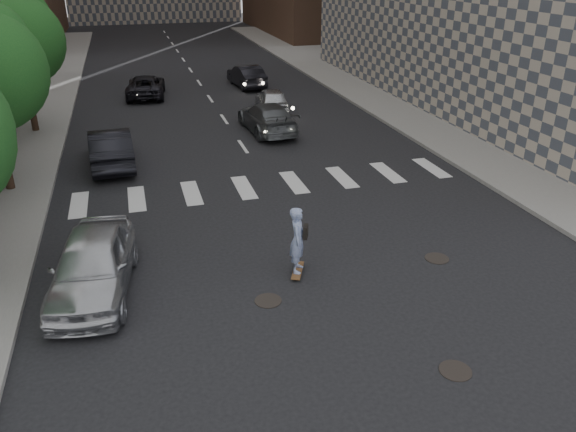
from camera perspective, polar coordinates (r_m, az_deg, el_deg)
The scene contains 13 objects.
ground at distance 14.19m, azimuth 7.16°, elevation -9.91°, with size 160.00×160.00×0.00m, color black.
sidewalk_right at distance 37.09m, azimuth 16.31°, elevation 11.52°, with size 13.00×80.00×0.15m, color gray.
tree_c at distance 30.31m, azimuth -25.64°, elevation 16.16°, with size 4.20×4.20×6.60m.
manhole_a at distance 12.93m, azimuth 16.64°, elevation -14.82°, with size 0.70×0.70×0.02m, color black.
manhole_b at distance 14.58m, azimuth -2.03°, elevation -8.59°, with size 0.70×0.70×0.02m, color black.
manhole_c at distance 17.04m, azimuth 14.89°, elevation -4.18°, with size 0.70×0.70×0.02m, color black.
skateboarder at distance 15.24m, azimuth 1.03°, elevation -2.45°, with size 0.70×1.02×2.01m.
silver_sedan at distance 15.41m, azimuth -19.22°, elevation -4.69°, with size 1.90×4.72×1.61m, color silver.
traffic_car_a at distance 24.74m, azimuth -17.56°, elevation 6.67°, with size 1.67×4.79×1.58m, color black.
traffic_car_b at distance 28.42m, azimuth -2.13°, elevation 9.95°, with size 2.01×4.95×1.44m, color #515558.
traffic_car_c at distance 37.05m, azimuth -14.24°, elevation 12.68°, with size 2.21×4.79×1.33m, color black.
traffic_car_d at distance 32.45m, azimuth -1.67°, elevation 11.74°, with size 1.56×3.88×1.32m, color silver.
traffic_car_e at distance 38.91m, azimuth -4.24°, elevation 14.00°, with size 1.53×4.40×1.45m, color black.
Camera 1 is at (-4.84, -10.63, 8.06)m, focal length 35.00 mm.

